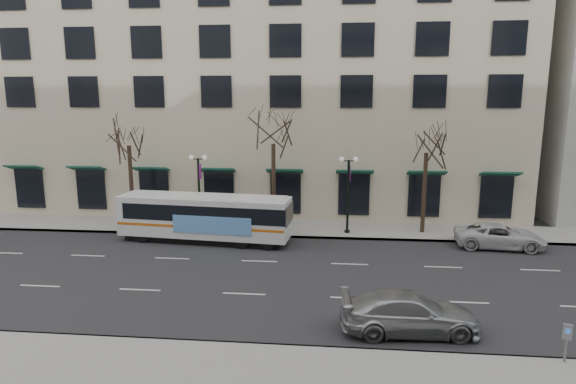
# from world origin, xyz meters

# --- Properties ---
(ground) EXTENTS (160.00, 160.00, 0.00)m
(ground) POSITION_xyz_m (0.00, 0.00, 0.00)
(ground) COLOR black
(ground) RESTS_ON ground
(sidewalk_far) EXTENTS (80.00, 4.00, 0.15)m
(sidewalk_far) POSITION_xyz_m (5.00, 9.00, 0.07)
(sidewalk_far) COLOR gray
(sidewalk_far) RESTS_ON ground
(building_hotel) EXTENTS (40.00, 20.00, 24.00)m
(building_hotel) POSITION_xyz_m (-2.00, 21.00, 12.00)
(building_hotel) COLOR beige
(building_hotel) RESTS_ON ground
(tree_far_left) EXTENTS (3.60, 3.60, 8.34)m
(tree_far_left) POSITION_xyz_m (-10.00, 8.80, 6.70)
(tree_far_left) COLOR black
(tree_far_left) RESTS_ON ground
(tree_far_mid) EXTENTS (3.60, 3.60, 8.55)m
(tree_far_mid) POSITION_xyz_m (0.00, 8.80, 6.91)
(tree_far_mid) COLOR black
(tree_far_mid) RESTS_ON ground
(tree_far_right) EXTENTS (3.60, 3.60, 8.06)m
(tree_far_right) POSITION_xyz_m (10.00, 8.80, 6.42)
(tree_far_right) COLOR black
(tree_far_right) RESTS_ON ground
(lamp_post_left) EXTENTS (1.22, 0.45, 5.21)m
(lamp_post_left) POSITION_xyz_m (-4.99, 8.20, 2.94)
(lamp_post_left) COLOR black
(lamp_post_left) RESTS_ON ground
(lamp_post_right) EXTENTS (1.22, 0.45, 5.21)m
(lamp_post_right) POSITION_xyz_m (5.01, 8.20, 2.94)
(lamp_post_right) COLOR black
(lamp_post_right) RESTS_ON ground
(city_bus) EXTENTS (11.06, 3.43, 2.95)m
(city_bus) POSITION_xyz_m (-3.94, 5.79, 1.61)
(city_bus) COLOR silver
(city_bus) RESTS_ON ground
(silver_car) EXTENTS (5.46, 2.56, 1.54)m
(silver_car) POSITION_xyz_m (7.05, -5.30, 0.77)
(silver_car) COLOR #A6AAAE
(silver_car) RESTS_ON ground
(white_pickup) EXTENTS (5.40, 2.83, 1.45)m
(white_pickup) POSITION_xyz_m (14.13, 6.20, 0.73)
(white_pickup) COLOR silver
(white_pickup) RESTS_ON ground
(pay_station) EXTENTS (0.34, 0.29, 1.35)m
(pay_station) POSITION_xyz_m (11.92, -7.30, 1.12)
(pay_station) COLOR gray
(pay_station) RESTS_ON sidewalk_near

